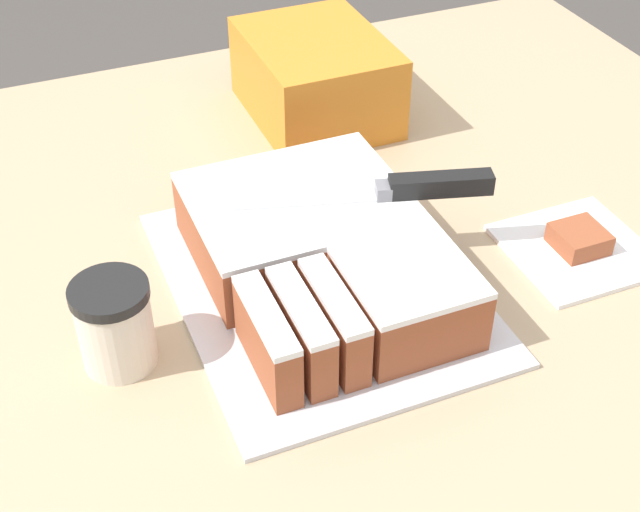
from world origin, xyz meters
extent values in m
cube|color=silver|center=(0.03, -0.04, 0.94)|extent=(0.30, 0.38, 0.01)
cube|color=#994C2D|center=(0.03, 0.03, 0.97)|extent=(0.23, 0.19, 0.07)
cube|color=white|center=(0.03, 0.03, 1.01)|extent=(0.23, 0.19, 0.01)
cube|color=#994C2D|center=(0.09, -0.13, 0.97)|extent=(0.12, 0.12, 0.07)
cube|color=white|center=(0.09, -0.13, 1.01)|extent=(0.12, 0.12, 0.01)
cube|color=#994C2D|center=(-0.06, -0.13, 0.97)|extent=(0.03, 0.12, 0.07)
cube|color=white|center=(-0.06, -0.13, 1.01)|extent=(0.03, 0.12, 0.01)
cube|color=#994C2D|center=(-0.03, -0.13, 0.97)|extent=(0.03, 0.12, 0.07)
cube|color=white|center=(-0.03, -0.13, 1.01)|extent=(0.03, 0.12, 0.01)
cube|color=#994C2D|center=(0.01, -0.13, 0.97)|extent=(0.03, 0.12, 0.07)
cube|color=white|center=(0.01, -0.13, 1.01)|extent=(0.03, 0.12, 0.01)
cube|color=silver|center=(0.04, 0.01, 1.01)|extent=(0.16, 0.07, 0.00)
cube|color=slate|center=(0.12, -0.01, 1.02)|extent=(0.02, 0.03, 0.02)
cube|color=black|center=(0.18, -0.03, 1.02)|extent=(0.11, 0.05, 0.02)
cylinder|color=beige|center=(-0.19, -0.06, 0.97)|extent=(0.07, 0.07, 0.08)
cylinder|color=black|center=(-0.19, -0.06, 1.02)|extent=(0.07, 0.07, 0.01)
cube|color=white|center=(0.32, -0.09, 0.94)|extent=(0.15, 0.15, 0.01)
cube|color=#994C2D|center=(0.32, -0.09, 0.95)|extent=(0.05, 0.05, 0.02)
cube|color=orange|center=(0.17, 0.31, 0.99)|extent=(0.17, 0.22, 0.11)
camera|label=1|loc=(-0.24, -0.70, 1.55)|focal=50.00mm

